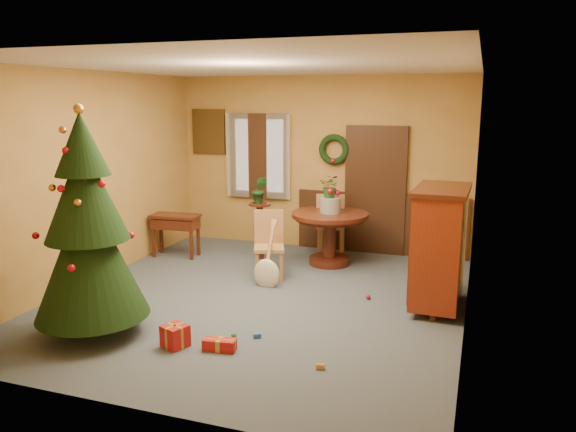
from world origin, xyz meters
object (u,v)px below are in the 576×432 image
at_px(dining_table, 330,228).
at_px(writing_desk, 175,225).
at_px(sideboard, 439,244).
at_px(chair_near, 269,242).
at_px(christmas_tree, 88,229).

bearing_deg(dining_table, writing_desk, -171.17).
height_order(writing_desk, sideboard, sideboard).
distance_m(chair_near, writing_desk, 1.89).
relative_size(chair_near, writing_desk, 1.19).
xyz_separation_m(dining_table, christmas_tree, (-1.72, -3.42, 0.60)).
bearing_deg(christmas_tree, sideboard, 30.85).
height_order(chair_near, christmas_tree, christmas_tree).
bearing_deg(chair_near, sideboard, -10.75).
bearing_deg(sideboard, writing_desk, 166.96).
bearing_deg(writing_desk, dining_table, 8.83).
height_order(chair_near, sideboard, sideboard).
relative_size(dining_table, christmas_tree, 0.48).
bearing_deg(writing_desk, christmas_tree, -76.10).
xyz_separation_m(christmas_tree, sideboard, (3.45, 2.06, -0.37)).
bearing_deg(writing_desk, sideboard, -13.04).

